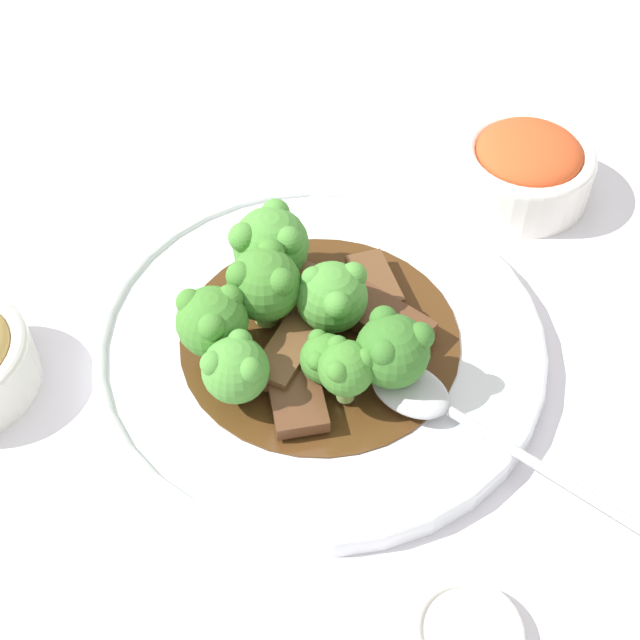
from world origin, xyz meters
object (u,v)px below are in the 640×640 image
Objects in this scene: beef_strip_1 at (385,321)px; broccoli_floret_2 at (212,321)px; broccoli_floret_1 at (395,348)px; broccoli_floret_7 at (346,368)px; serving_spoon at (438,401)px; beef_strip_0 at (319,285)px; beef_strip_3 at (292,356)px; broccoli_floret_4 at (326,358)px; side_bowl_kimchi at (526,167)px; beef_strip_2 at (297,399)px; main_plate at (320,342)px; broccoli_floret_5 at (335,298)px; broccoli_floret_0 at (264,284)px; broccoli_floret_6 at (235,369)px; beef_strip_4 at (374,283)px; sauce_dish at (467,635)px; broccoli_floret_3 at (271,243)px.

broccoli_floret_2 is at bearing -127.39° from beef_strip_1.
broccoli_floret_1 reaches higher than broccoli_floret_7.
broccoli_floret_1 is at bearing -44.88° from beef_strip_1.
serving_spoon is at bearing 34.44° from broccoli_floret_7.
beef_strip_3 is (0.03, -0.06, 0.00)m from beef_strip_0.
broccoli_floret_2 is 1.47× the size of broccoli_floret_4.
side_bowl_kimchi is at bearing 94.94° from beef_strip_1.
serving_spoon is (0.07, 0.06, 0.00)m from beef_strip_2.
beef_strip_3 is at bearing -84.67° from main_plate.
beef_strip_1 is 1.16× the size of broccoli_floret_1.
broccoli_floret_5 is at bearing 123.34° from broccoli_floret_4.
beef_strip_1 is at bearing 36.68° from broccoli_floret_0.
beef_strip_4 is at bearing 87.61° from broccoli_floret_6.
beef_strip_1 is 0.12m from broccoli_floret_6.
broccoli_floret_5 reaches higher than main_plate.
sauce_dish is (0.17, -0.13, -0.02)m from beef_strip_1.
main_plate is 4.01× the size of beef_strip_0.
beef_strip_0 is at bearing -101.25° from side_bowl_kimchi.
beef_strip_4 is 0.18m from side_bowl_kimchi.
broccoli_floret_6 is at bearing -77.51° from beef_strip_0.
broccoli_floret_6 is (0.06, -0.09, -0.01)m from broccoli_floret_3.
beef_strip_3 is (-0.03, 0.02, 0.00)m from beef_strip_2.
broccoli_floret_1 is 0.91× the size of sauce_dish.
beef_strip_3 is at bearing -167.22° from broccoli_floret_4.
broccoli_floret_3 reaches higher than sauce_dish.
beef_strip_0 is 0.10m from beef_strip_2.
broccoli_floret_2 is (-0.01, -0.04, -0.00)m from broccoli_floret_0.
broccoli_floret_7 is at bearing -61.23° from beef_strip_4.
beef_strip_3 reaches higher than beef_strip_4.
sauce_dish is (0.15, -0.07, -0.04)m from broccoli_floret_7.
broccoli_floret_7 is (0.02, -0.00, 0.01)m from broccoli_floret_4.
broccoli_floret_2 is 0.30m from side_bowl_kimchi.
beef_strip_1 is 0.22m from sauce_dish.
broccoli_floret_2 is at bearing -125.38° from main_plate.
beef_strip_0 is at bearing 81.55° from broccoli_floret_2.
broccoli_floret_6 is 0.07m from broccoli_floret_7.
sauce_dish is at bearing -38.27° from beef_strip_1.
broccoli_floret_2 is 1.05× the size of broccoli_floret_5.
broccoli_floret_2 reaches higher than main_plate.
broccoli_floret_2 is at bearing -74.72° from broccoli_floret_3.
broccoli_floret_6 is (-0.03, -0.05, 0.01)m from broccoli_floret_4.
beef_strip_3 is (0.00, -0.03, 0.02)m from main_plate.
broccoli_floret_6 reaches higher than side_bowl_kimchi.
main_plate is 5.52× the size of broccoli_floret_1.
broccoli_floret_3 is at bearing 175.57° from serving_spoon.
broccoli_floret_7 is (0.05, -0.09, 0.03)m from beef_strip_4.
broccoli_floret_2 is 0.25m from sauce_dish.
broccoli_floret_6 is at bearing -61.89° from broccoli_floret_0.
beef_strip_1 is at bearing 89.19° from beef_strip_2.
main_plate is 5.13× the size of beef_strip_2.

